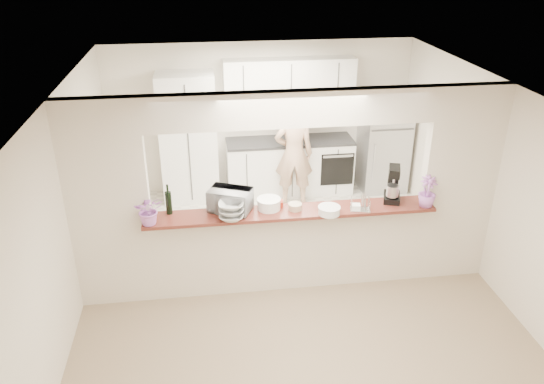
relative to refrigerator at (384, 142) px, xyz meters
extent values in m
plane|color=gray|center=(-2.05, -2.65, -0.85)|extent=(6.00, 6.00, 0.00)
cube|color=silver|center=(-2.05, -1.10, -0.84)|extent=(5.00, 2.90, 0.01)
cube|color=silver|center=(-4.10, -2.65, 0.40)|extent=(0.90, 0.15, 2.50)
cube|color=silver|center=(0.00, -2.65, 0.40)|extent=(0.90, 0.15, 2.50)
cube|color=silver|center=(-2.05, -2.65, 1.45)|extent=(3.20, 0.15, 0.40)
cube|color=silver|center=(-2.05, -2.65, -0.32)|extent=(3.20, 0.15, 1.05)
cube|color=brown|center=(-2.05, -2.70, 0.22)|extent=(3.40, 0.38, 0.04)
cube|color=white|center=(-3.25, 0.05, 0.20)|extent=(0.90, 0.60, 2.10)
cube|color=white|center=(-1.60, 0.05, -0.40)|extent=(2.10, 0.60, 0.90)
cube|color=#313134|center=(-1.60, 0.05, 0.07)|extent=(2.10, 0.62, 0.04)
cube|color=white|center=(-1.60, 0.18, 1.02)|extent=(2.10, 0.35, 0.75)
cube|color=black|center=(-1.35, 0.07, 0.59)|extent=(0.75, 0.45, 0.12)
cube|color=black|center=(-0.85, -0.25, -0.35)|extent=(0.55, 0.02, 0.55)
cube|color=#B5B5BA|center=(0.00, 0.00, 0.00)|extent=(0.75, 0.70, 1.70)
imported|color=#E67ACB|center=(-3.65, -2.80, 0.41)|extent=(0.34, 0.30, 0.35)
cylinder|color=black|center=(-3.45, -2.58, 0.38)|extent=(0.07, 0.07, 0.27)
cylinder|color=black|center=(-3.45, -2.58, 0.56)|extent=(0.02, 0.02, 0.09)
cylinder|color=black|center=(-3.45, -2.58, 0.37)|extent=(0.07, 0.07, 0.27)
cylinder|color=black|center=(-3.45, -2.58, 0.55)|extent=(0.02, 0.02, 0.09)
imported|color=#ABACB0|center=(-2.75, -2.60, 0.37)|extent=(0.57, 0.49, 0.26)
imported|color=white|center=(-2.75, -2.82, 0.34)|extent=(0.32, 0.32, 0.21)
cylinder|color=white|center=(-2.30, -2.62, 0.30)|extent=(0.27, 0.27, 0.12)
cylinder|color=white|center=(-2.30, -2.62, 0.36)|extent=(0.28, 0.28, 0.01)
cylinder|color=white|center=(-1.63, -2.84, 0.28)|extent=(0.25, 0.25, 0.08)
cylinder|color=white|center=(-1.63, -2.84, 0.33)|extent=(0.26, 0.26, 0.01)
cylinder|color=maroon|center=(-2.20, -2.57, 0.28)|extent=(0.15, 0.15, 0.07)
cylinder|color=tan|center=(-2.00, -2.68, 0.28)|extent=(0.16, 0.16, 0.08)
cube|color=silver|center=(-1.25, -2.80, 0.25)|extent=(0.25, 0.18, 0.01)
cube|color=white|center=(-1.25, -2.80, 0.28)|extent=(0.11, 0.11, 0.06)
cube|color=black|center=(-0.80, -2.60, 0.28)|extent=(0.28, 0.34, 0.07)
cube|color=black|center=(-0.77, -2.50, 0.47)|extent=(0.15, 0.14, 0.31)
cube|color=black|center=(-0.80, -2.61, 0.63)|extent=(0.20, 0.28, 0.10)
cylinder|color=#B7B7BC|center=(-0.82, -2.66, 0.40)|extent=(0.15, 0.15, 0.14)
imported|color=#B161B4|center=(-0.45, -2.80, 0.43)|extent=(0.23, 0.23, 0.38)
imported|color=#D6AA8B|center=(-1.60, -0.36, -0.01)|extent=(0.66, 0.47, 1.69)
camera|label=1|loc=(-3.01, -8.09, 3.11)|focal=35.00mm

